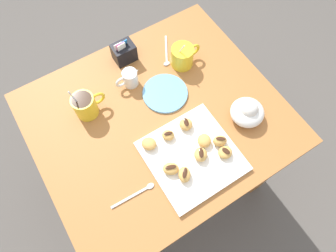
{
  "coord_description": "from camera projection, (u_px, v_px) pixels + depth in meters",
  "views": [
    {
      "loc": [
        -0.25,
        -0.47,
        1.76
      ],
      "look_at": [
        0.01,
        -0.06,
        0.75
      ],
      "focal_mm": 32.08,
      "sensor_mm": 36.0,
      "label": 1
    }
  ],
  "objects": [
    {
      "name": "chocolate_drizzle_2",
      "position": [
        186.0,
        122.0,
        1.09
      ],
      "size": [
        0.03,
        0.04,
        0.0
      ],
      "primitive_type": "ellipsoid",
      "rotation": [
        0.0,
        0.0,
        4.39
      ],
      "color": "#381E11",
      "rests_on": "beignet_2"
    },
    {
      "name": "chocolate_drizzle_1",
      "position": [
        221.0,
        139.0,
        1.06
      ],
      "size": [
        0.04,
        0.03,
        0.0
      ],
      "primitive_type": "ellipsoid",
      "rotation": [
        0.0,
        0.0,
        2.49
      ],
      "color": "#381E11",
      "rests_on": "beignet_1"
    },
    {
      "name": "beignet_4",
      "position": [
        149.0,
        144.0,
        1.08
      ],
      "size": [
        0.07,
        0.07,
        0.03
      ],
      "primitive_type": "ellipsoid",
      "rotation": [
        0.0,
        0.0,
        2.18
      ],
      "color": "#DBA351",
      "rests_on": "pastry_plate_square"
    },
    {
      "name": "beignet_2",
      "position": [
        186.0,
        124.0,
        1.11
      ],
      "size": [
        0.05,
        0.05,
        0.03
      ],
      "primitive_type": "ellipsoid",
      "rotation": [
        0.0,
        0.0,
        4.77
      ],
      "color": "#DBA351",
      "rests_on": "pastry_plate_square"
    },
    {
      "name": "cream_pitcher_white",
      "position": [
        130.0,
        78.0,
        1.19
      ],
      "size": [
        0.1,
        0.06,
        0.07
      ],
      "color": "white",
      "rests_on": "dining_table"
    },
    {
      "name": "beignet_0",
      "position": [
        204.0,
        141.0,
        1.08
      ],
      "size": [
        0.06,
        0.07,
        0.03
      ],
      "primitive_type": "ellipsoid",
      "rotation": [
        0.0,
        0.0,
        4.29
      ],
      "color": "#DBA351",
      "rests_on": "pastry_plate_square"
    },
    {
      "name": "coffee_mug_yellow_left",
      "position": [
        85.0,
        105.0,
        1.12
      ],
      "size": [
        0.13,
        0.09,
        0.15
      ],
      "color": "yellow",
      "rests_on": "dining_table"
    },
    {
      "name": "chocolate_drizzle_7",
      "position": [
        201.0,
        153.0,
        1.04
      ],
      "size": [
        0.03,
        0.04,
        0.0
      ],
      "primitive_type": "ellipsoid",
      "rotation": [
        0.0,
        0.0,
        4.18
      ],
      "color": "#381E11",
      "rests_on": "beignet_7"
    },
    {
      "name": "saucer_sky_left",
      "position": [
        165.0,
        93.0,
        1.2
      ],
      "size": [
        0.18,
        0.18,
        0.01
      ],
      "primitive_type": "cylinder",
      "color": "#66A8DB",
      "rests_on": "dining_table"
    },
    {
      "name": "beignet_8",
      "position": [
        225.0,
        152.0,
        1.06
      ],
      "size": [
        0.05,
        0.05,
        0.03
      ],
      "primitive_type": "ellipsoid",
      "rotation": [
        0.0,
        0.0,
        4.65
      ],
      "color": "#DBA351",
      "rests_on": "pastry_plate_square"
    },
    {
      "name": "chocolate_drizzle_6",
      "position": [
        171.0,
        167.0,
        1.02
      ],
      "size": [
        0.04,
        0.03,
        0.0
      ],
      "primitive_type": "ellipsoid",
      "rotation": [
        0.0,
        0.0,
        2.78
      ],
      "color": "#381E11",
      "rests_on": "beignet_6"
    },
    {
      "name": "beignet_6",
      "position": [
        171.0,
        169.0,
        1.04
      ],
      "size": [
        0.07,
        0.07,
        0.03
      ],
      "primitive_type": "ellipsoid",
      "rotation": [
        0.0,
        0.0,
        2.57
      ],
      "color": "#DBA351",
      "rests_on": "pastry_plate_square"
    },
    {
      "name": "beignet_7",
      "position": [
        201.0,
        155.0,
        1.06
      ],
      "size": [
        0.07,
        0.07,
        0.03
      ],
      "primitive_type": "ellipsoid",
      "rotation": [
        0.0,
        0.0,
        4.09
      ],
      "color": "#DBA351",
      "rests_on": "pastry_plate_square"
    },
    {
      "name": "ground_plane",
      "position": [
        161.0,
        171.0,
        1.81
      ],
      "size": [
        8.0,
        8.0,
        0.0
      ],
      "primitive_type": "plane",
      "color": "#514C47"
    },
    {
      "name": "loose_spoon_by_plate",
      "position": [
        166.0,
        54.0,
        1.28
      ],
      "size": [
        0.09,
        0.14,
        0.01
      ],
      "color": "silver",
      "rests_on": "dining_table"
    },
    {
      "name": "chocolate_drizzle_8",
      "position": [
        226.0,
        151.0,
        1.05
      ],
      "size": [
        0.03,
        0.04,
        0.0
      ],
      "primitive_type": "ellipsoid",
      "rotation": [
        0.0,
        0.0,
        5.02
      ],
      "color": "#381E11",
      "rests_on": "beignet_8"
    },
    {
      "name": "dining_table",
      "position": [
        159.0,
        132.0,
        1.28
      ],
      "size": [
        0.94,
        0.83,
        0.73
      ],
      "color": "#A36633",
      "rests_on": "ground_plane"
    },
    {
      "name": "chocolate_drizzle_5",
      "position": [
        168.0,
        133.0,
        1.08
      ],
      "size": [
        0.03,
        0.02,
        0.0
      ],
      "primitive_type": "ellipsoid",
      "rotation": [
        0.0,
        0.0,
        5.94
      ],
      "color": "#381E11",
      "rests_on": "beignet_5"
    },
    {
      "name": "coffee_mug_yellow_right",
      "position": [
        183.0,
        56.0,
        1.22
      ],
      "size": [
        0.13,
        0.09,
        0.14
      ],
      "color": "yellow",
      "rests_on": "dining_table"
    },
    {
      "name": "sugar_caddy",
      "position": [
        124.0,
        52.0,
        1.24
      ],
      "size": [
        0.09,
        0.07,
        0.11
      ],
      "color": "black",
      "rests_on": "dining_table"
    },
    {
      "name": "pastry_plate_square",
      "position": [
        192.0,
        156.0,
        1.08
      ],
      "size": [
        0.31,
        0.31,
        0.02
      ],
      "primitive_type": "cube",
      "color": "white",
      "rests_on": "dining_table"
    },
    {
      "name": "chocolate_drizzle_3",
      "position": [
        185.0,
        173.0,
        1.01
      ],
      "size": [
        0.04,
        0.04,
        0.0
      ],
      "primitive_type": "ellipsoid",
      "rotation": [
        0.0,
        0.0,
        0.8
      ],
      "color": "#381E11",
      "rests_on": "beignet_3"
    },
    {
      "name": "beignet_3",
      "position": [
        185.0,
        175.0,
        1.03
      ],
      "size": [
        0.06,
        0.07,
        0.03
      ],
      "primitive_type": "ellipsoid",
      "rotation": [
        0.0,
        0.0,
        1.05
      ],
      "color": "#DBA351",
      "rests_on": "pastry_plate_square"
    },
    {
      "name": "ice_cream_bowl",
      "position": [
        248.0,
        112.0,
        1.12
      ],
      "size": [
        0.13,
        0.13,
        0.09
      ],
      "color": "white",
      "rests_on": "dining_table"
    },
    {
      "name": "beignet_5",
      "position": [
        168.0,
        135.0,
        1.09
      ],
      "size": [
        0.06,
        0.06,
        0.03
      ],
      "primitive_type": "ellipsoid",
      "rotation": [
        0.0,
        0.0,
        5.52
      ],
      "color": "#DBA351",
      "rests_on": "pastry_plate_square"
    },
    {
      "name": "beignet_1",
      "position": [
        220.0,
        141.0,
        1.08
      ],
      "size": [
        0.06,
        0.06,
        0.04
      ],
      "primitive_type": "ellipsoid",
      "rotation": [
        0.0,
        0.0,
        2.79
      ],
      "color": "#DBA351",
      "rests_on": "pastry_plate_square"
    },
    {
      "name": "loose_spoon_near_saucer",
      "position": [
        138.0,
        193.0,
        1.03
      ],
      "size": [
        0.16,
        0.02,
        0.01
      ],
      "color": "silver",
      "rests_on": "dining_table"
    }
  ]
}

